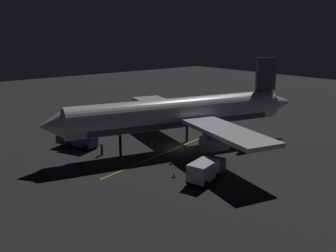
% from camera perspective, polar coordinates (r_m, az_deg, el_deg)
% --- Properties ---
extents(ground_plane, '(180.00, 180.00, 0.20)m').
position_cam_1_polar(ground_plane, '(53.16, 1.67, -3.43)').
color(ground_plane, '#2B2B2D').
extents(apron_guide_stripe, '(5.26, 20.73, 0.01)m').
position_cam_1_polar(apron_guide_stripe, '(50.21, -1.28, -4.37)').
color(apron_guide_stripe, gold).
rests_on(apron_guide_stripe, ground_plane).
extents(airliner, '(33.11, 38.10, 12.10)m').
position_cam_1_polar(airliner, '(52.14, 2.29, 1.86)').
color(airliner, white).
rests_on(airliner, ground_plane).
extents(baggage_truck, '(6.16, 4.30, 2.52)m').
position_cam_1_polar(baggage_truck, '(54.30, -13.31, -1.91)').
color(baggage_truck, navy).
rests_on(baggage_truck, ground_plane).
extents(catering_truck, '(3.58, 5.78, 2.34)m').
position_cam_1_polar(catering_truck, '(41.63, 5.71, -6.67)').
color(catering_truck, silver).
rests_on(catering_truck, ground_plane).
extents(ground_crew_worker, '(0.40, 0.40, 1.74)m').
position_cam_1_polar(ground_crew_worker, '(50.73, -9.93, -3.34)').
color(ground_crew_worker, black).
rests_on(ground_crew_worker, ground_plane).
extents(traffic_cone_near_left, '(0.50, 0.50, 0.55)m').
position_cam_1_polar(traffic_cone_near_left, '(46.81, -4.44, -5.49)').
color(traffic_cone_near_left, '#EA590F').
rests_on(traffic_cone_near_left, ground_plane).
extents(traffic_cone_near_right, '(0.50, 0.50, 0.55)m').
position_cam_1_polar(traffic_cone_near_right, '(46.64, 0.46, -5.52)').
color(traffic_cone_near_right, '#EA590F').
rests_on(traffic_cone_near_right, ground_plane).
extents(traffic_cone_under_wing, '(0.50, 0.50, 0.55)m').
position_cam_1_polar(traffic_cone_under_wing, '(54.59, -2.51, -2.58)').
color(traffic_cone_under_wing, '#EA590F').
rests_on(traffic_cone_under_wing, ground_plane).
extents(traffic_cone_far, '(0.50, 0.50, 0.55)m').
position_cam_1_polar(traffic_cone_far, '(42.74, 0.91, -7.40)').
color(traffic_cone_far, '#EA590F').
rests_on(traffic_cone_far, ground_plane).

